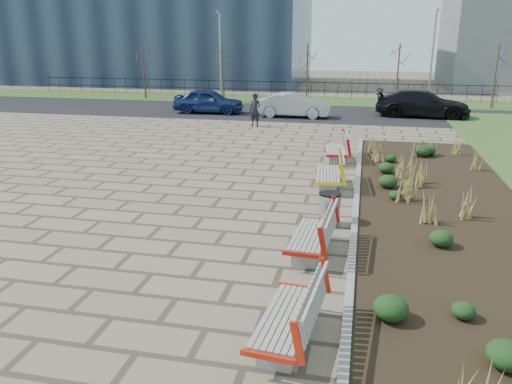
% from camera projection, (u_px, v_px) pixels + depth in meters
% --- Properties ---
extents(ground, '(120.00, 120.00, 0.00)m').
position_uv_depth(ground, '(152.00, 274.00, 10.03)').
color(ground, '#7B6A54').
rests_on(ground, ground).
extents(planting_bed, '(4.50, 18.00, 0.10)m').
position_uv_depth(planting_bed, '(444.00, 211.00, 13.42)').
color(planting_bed, black).
rests_on(planting_bed, ground).
extents(planting_curb, '(0.16, 18.00, 0.15)m').
position_uv_depth(planting_curb, '(356.00, 205.00, 13.88)').
color(planting_curb, gray).
rests_on(planting_curb, ground).
extents(grass_verge_far, '(80.00, 5.00, 0.04)m').
position_uv_depth(grass_verge_far, '(309.00, 101.00, 36.11)').
color(grass_verge_far, '#33511E').
rests_on(grass_verge_far, ground).
extents(road, '(80.00, 7.00, 0.02)m').
position_uv_depth(road, '(297.00, 113.00, 30.53)').
color(road, black).
rests_on(road, ground).
extents(bench_a, '(1.09, 2.18, 1.00)m').
position_uv_depth(bench_a, '(286.00, 314.00, 7.67)').
color(bench_a, red).
rests_on(bench_a, ground).
extents(bench_b, '(1.03, 2.15, 1.00)m').
position_uv_depth(bench_b, '(310.00, 232.00, 10.81)').
color(bench_b, '#B0140B').
rests_on(bench_b, ground).
extents(bench_c, '(1.07, 2.17, 1.00)m').
position_uv_depth(bench_c, '(328.00, 172.00, 15.52)').
color(bench_c, yellow).
rests_on(bench_c, ground).
extents(bench_d, '(1.15, 2.20, 1.00)m').
position_uv_depth(bench_d, '(335.00, 148.00, 18.85)').
color(bench_d, red).
rests_on(bench_d, ground).
extents(litter_bin, '(0.54, 0.54, 0.83)m').
position_uv_depth(litter_bin, '(329.00, 210.00, 12.47)').
color(litter_bin, '#B2B2B7').
rests_on(litter_bin, ground).
extents(pedestrian, '(0.72, 0.58, 1.71)m').
position_uv_depth(pedestrian, '(255.00, 110.00, 25.86)').
color(pedestrian, black).
rests_on(pedestrian, ground).
extents(car_blue, '(4.27, 1.84, 1.44)m').
position_uv_depth(car_blue, '(209.00, 101.00, 30.21)').
color(car_blue, navy).
rests_on(car_blue, road).
extents(car_silver, '(4.18, 1.47, 1.38)m').
position_uv_depth(car_silver, '(294.00, 105.00, 28.72)').
color(car_silver, '#989B9F').
rests_on(car_silver, road).
extents(car_black, '(5.44, 2.55, 1.53)m').
position_uv_depth(car_black, '(422.00, 103.00, 28.78)').
color(car_black, black).
rests_on(car_black, road).
extents(tree_a, '(1.40, 1.40, 4.00)m').
position_uv_depth(tree_a, '(144.00, 71.00, 36.52)').
color(tree_a, '#4C3D2D').
rests_on(tree_a, grass_verge_far).
extents(tree_b, '(1.40, 1.40, 4.00)m').
position_uv_depth(tree_b, '(223.00, 72.00, 35.31)').
color(tree_b, '#4C3D2D').
rests_on(tree_b, grass_verge_far).
extents(tree_c, '(1.40, 1.40, 4.00)m').
position_uv_depth(tree_c, '(307.00, 73.00, 34.11)').
color(tree_c, '#4C3D2D').
rests_on(tree_c, grass_verge_far).
extents(tree_d, '(1.40, 1.40, 4.00)m').
position_uv_depth(tree_d, '(398.00, 75.00, 32.90)').
color(tree_d, '#4C3D2D').
rests_on(tree_d, grass_verge_far).
extents(tree_e, '(1.40, 1.40, 4.00)m').
position_uv_depth(tree_e, '(495.00, 76.00, 31.69)').
color(tree_e, '#4C3D2D').
rests_on(tree_e, grass_verge_far).
extents(lamp_west, '(0.24, 0.60, 6.00)m').
position_uv_depth(lamp_west, '(220.00, 58.00, 34.55)').
color(lamp_west, gray).
rests_on(lamp_west, grass_verge_far).
extents(lamp_east, '(0.24, 0.60, 6.00)m').
position_uv_depth(lamp_east, '(432.00, 60.00, 31.73)').
color(lamp_east, gray).
rests_on(lamp_east, grass_verge_far).
extents(railing_fence, '(44.00, 0.10, 1.20)m').
position_uv_depth(railing_fence, '(311.00, 90.00, 37.33)').
color(railing_fence, black).
rests_on(railing_fence, grass_verge_far).
extents(building_glass, '(40.00, 14.00, 15.00)m').
position_uv_depth(building_glass, '(103.00, 4.00, 49.46)').
color(building_glass, '#192338').
rests_on(building_glass, ground).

